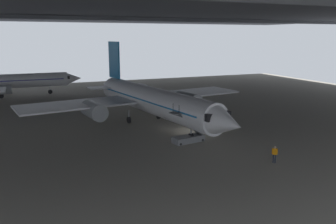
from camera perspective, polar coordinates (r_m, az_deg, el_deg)
The scene contains 7 objects.
ground_plane at distance 44.91m, azimuth 3.32°, elevation -3.19°, with size 110.00×110.00×0.00m, color gray.
hangar_structure at distance 56.11m, azimuth -2.97°, elevation 16.57°, with size 121.00×99.00×16.82m.
airplane_main at distance 48.15m, azimuth -2.85°, elevation 1.98°, with size 34.17×35.05×11.05m.
boarding_stairs at distance 40.39m, azimuth 3.23°, elevation -3.88°, with size 4.28×2.07×4.57m.
crew_worker_near_nose at distance 35.23m, azimuth 16.90°, elevation -6.44°, with size 0.42×0.41×1.68m.
crew_worker_by_stairs at distance 42.22m, azimuth 3.77°, elevation -2.83°, with size 0.34×0.51×1.69m.
airplane_distant at distance 77.57m, azimuth -24.42°, elevation 4.54°, with size 28.07×26.95×9.19m.
Camera 1 is at (-19.13, -38.85, 11.89)m, focal length 37.61 mm.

